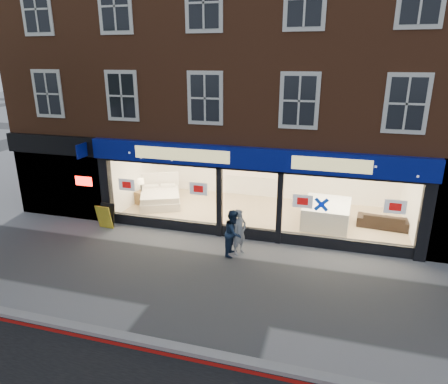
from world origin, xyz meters
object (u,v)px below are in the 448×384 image
at_px(pedestrian_blue, 234,233).
at_px(pedestrian_grey, 239,232).
at_px(a_board, 106,216).
at_px(display_bed, 160,197).
at_px(mattress_stack, 326,213).
at_px(sofa, 383,220).

bearing_deg(pedestrian_blue, pedestrian_grey, -49.81).
bearing_deg(pedestrian_blue, a_board, 85.15).
height_order(display_bed, mattress_stack, display_bed).
distance_m(mattress_stack, a_board, 8.22).
xyz_separation_m(mattress_stack, a_board, (-7.85, -2.45, -0.05)).
relative_size(a_board, pedestrian_grey, 0.61).
bearing_deg(pedestrian_blue, display_bed, 53.67).
bearing_deg(pedestrian_blue, mattress_stack, -37.60).
height_order(display_bed, pedestrian_blue, pedestrian_blue).
xyz_separation_m(mattress_stack, sofa, (2.04, 0.25, -0.14)).
relative_size(display_bed, a_board, 2.73).
relative_size(display_bed, pedestrian_grey, 1.67).
bearing_deg(pedestrian_grey, mattress_stack, -12.92).
distance_m(sofa, pedestrian_grey, 5.71).
xyz_separation_m(mattress_stack, pedestrian_grey, (-2.59, -3.06, 0.24)).
relative_size(sofa, pedestrian_grey, 1.22).
xyz_separation_m(sofa, pedestrian_blue, (-4.80, -3.43, 0.39)).
distance_m(a_board, pedestrian_grey, 5.30).
xyz_separation_m(sofa, a_board, (-9.89, -2.70, 0.09)).
height_order(display_bed, pedestrian_grey, pedestrian_grey).
distance_m(display_bed, mattress_stack, 6.92).
height_order(sofa, pedestrian_grey, pedestrian_grey).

